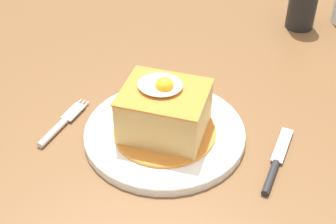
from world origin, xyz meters
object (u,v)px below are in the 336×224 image
object	(u,v)px
fork	(60,126)
knife	(274,168)
main_plate	(165,133)
soda_can	(303,3)

from	to	relation	value
fork	knife	world-z (taller)	same
main_plate	knife	bearing A→B (deg)	-8.06
main_plate	fork	size ratio (longest dim) A/B	1.99
main_plate	knife	distance (m)	0.20
main_plate	fork	xyz separation A→B (m)	(-0.19, -0.03, -0.00)
fork	knife	distance (m)	0.38
soda_can	knife	bearing A→B (deg)	-89.54
fork	knife	xyz separation A→B (m)	(0.38, 0.01, -0.00)
fork	main_plate	bearing A→B (deg)	10.30
main_plate	fork	bearing A→B (deg)	-169.70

